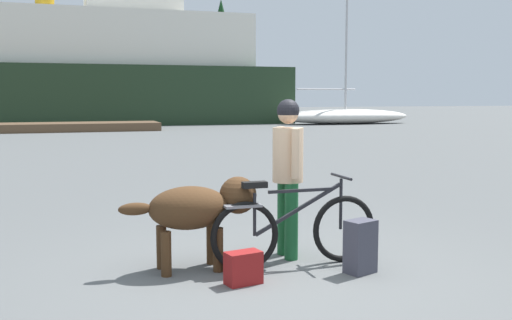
# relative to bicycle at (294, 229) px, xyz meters

# --- Properties ---
(ground_plane) EXTENTS (160.00, 160.00, 0.00)m
(ground_plane) POSITION_rel_bicycle_xyz_m (-0.26, -0.21, -0.38)
(ground_plane) COLOR #595B5B
(bicycle) EXTENTS (1.75, 0.44, 0.90)m
(bicycle) POSITION_rel_bicycle_xyz_m (0.00, 0.00, 0.00)
(bicycle) COLOR black
(bicycle) RESTS_ON ground_plane
(person_cyclist) EXTENTS (0.32, 0.53, 1.66)m
(person_cyclist) POSITION_rel_bicycle_xyz_m (0.06, 0.35, 0.62)
(person_cyclist) COLOR #19592D
(person_cyclist) RESTS_ON ground_plane
(dog) EXTENTS (1.35, 0.50, 0.90)m
(dog) POSITION_rel_bicycle_xyz_m (-0.92, 0.20, 0.23)
(dog) COLOR #472D19
(dog) RESTS_ON ground_plane
(backpack) EXTENTS (0.33, 0.28, 0.51)m
(backpack) POSITION_rel_bicycle_xyz_m (0.52, -0.40, -0.12)
(backpack) COLOR #3F3F4C
(backpack) RESTS_ON ground_plane
(handbag_pannier) EXTENTS (0.35, 0.24, 0.30)m
(handbag_pannier) POSITION_rel_bicycle_xyz_m (-0.64, -0.38, -0.23)
(handbag_pannier) COLOR maroon
(handbag_pannier) RESTS_ON ground_plane
(ferry_boat) EXTENTS (23.28, 8.70, 9.06)m
(ferry_boat) POSITION_rel_bicycle_xyz_m (-0.07, 32.93, 2.84)
(ferry_boat) COLOR #1E331E
(ferry_boat) RESTS_ON ground_plane
(sailboat_moored) EXTENTS (8.46, 2.37, 7.55)m
(sailboat_moored) POSITION_rel_bicycle_xyz_m (14.22, 27.25, 0.11)
(sailboat_moored) COLOR silver
(sailboat_moored) RESTS_ON ground_plane
(pine_tree_center) EXTENTS (3.51, 3.51, 11.15)m
(pine_tree_center) POSITION_rel_bicycle_xyz_m (4.54, 44.69, 6.46)
(pine_tree_center) COLOR #4C331E
(pine_tree_center) RESTS_ON ground_plane
(pine_tree_far_right) EXTENTS (3.85, 3.85, 10.31)m
(pine_tree_far_right) POSITION_rel_bicycle_xyz_m (11.62, 46.88, 6.18)
(pine_tree_far_right) COLOR #4C331E
(pine_tree_far_right) RESTS_ON ground_plane
(pine_tree_mid_back) EXTENTS (3.92, 3.92, 10.27)m
(pine_tree_mid_back) POSITION_rel_bicycle_xyz_m (2.71, 50.06, 6.15)
(pine_tree_mid_back) COLOR #4C331E
(pine_tree_mid_back) RESTS_ON ground_plane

